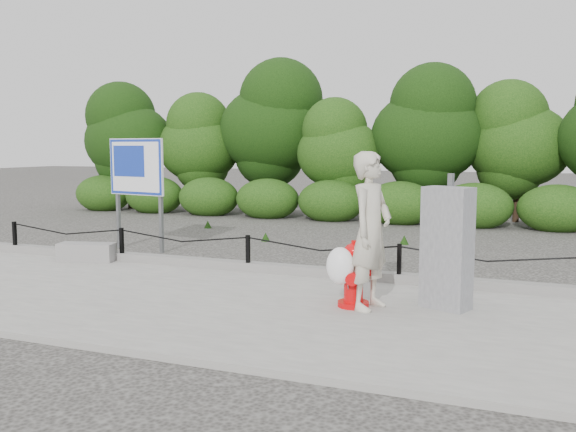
% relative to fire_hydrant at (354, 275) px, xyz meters
% --- Properties ---
extents(ground, '(90.00, 90.00, 0.00)m').
position_rel_fire_hydrant_xyz_m(ground, '(-2.22, 1.56, -0.49)').
color(ground, '#2D2B28').
rests_on(ground, ground).
extents(sidewalk, '(14.00, 4.00, 0.08)m').
position_rel_fire_hydrant_xyz_m(sidewalk, '(-2.22, -0.44, -0.45)').
color(sidewalk, gray).
rests_on(sidewalk, ground).
extents(curb, '(14.00, 0.22, 0.14)m').
position_rel_fire_hydrant_xyz_m(curb, '(-2.22, 1.61, -0.34)').
color(curb, slate).
rests_on(curb, sidewalk).
extents(chain_barrier, '(10.06, 0.06, 0.60)m').
position_rel_fire_hydrant_xyz_m(chain_barrier, '(-2.22, 1.56, -0.03)').
color(chain_barrier, black).
rests_on(chain_barrier, sidewalk).
extents(treeline, '(20.17, 3.70, 4.81)m').
position_rel_fire_hydrant_xyz_m(treeline, '(-2.47, 10.54, 2.01)').
color(treeline, black).
rests_on(treeline, ground).
extents(fire_hydrant, '(0.47, 0.49, 0.86)m').
position_rel_fire_hydrant_xyz_m(fire_hydrant, '(0.00, 0.00, 0.00)').
color(fire_hydrant, red).
rests_on(fire_hydrant, sidewalk).
extents(pedestrian, '(0.85, 0.82, 1.99)m').
position_rel_fire_hydrant_xyz_m(pedestrian, '(0.19, -0.01, 0.56)').
color(pedestrian, beige).
rests_on(pedestrian, sidewalk).
extents(concrete_block, '(1.06, 0.58, 0.32)m').
position_rel_fire_hydrant_xyz_m(concrete_block, '(-5.29, 1.31, -0.25)').
color(concrete_block, gray).
rests_on(concrete_block, sidewalk).
extents(utility_cabinet, '(0.67, 0.54, 1.70)m').
position_rel_fire_hydrant_xyz_m(utility_cabinet, '(1.11, 0.37, 0.36)').
color(utility_cabinet, '#949497').
rests_on(utility_cabinet, sidewalk).
extents(advertising_sign, '(1.42, 0.34, 2.29)m').
position_rel_fire_hydrant_xyz_m(advertising_sign, '(-5.37, 2.99, 1.13)').
color(advertising_sign, slate).
rests_on(advertising_sign, ground).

